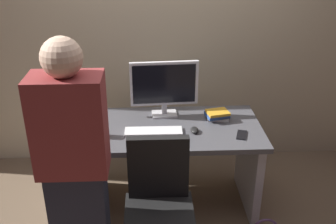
# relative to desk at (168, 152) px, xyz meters

# --- Properties ---
(ground_plane) EXTENTS (9.00, 9.00, 0.00)m
(ground_plane) POSITION_rel_desk_xyz_m (0.00, 0.00, -0.50)
(ground_plane) COLOR brown
(wall_back) EXTENTS (6.40, 0.10, 3.00)m
(wall_back) POSITION_rel_desk_xyz_m (0.00, 0.83, 1.00)
(wall_back) COLOR tan
(wall_back) RESTS_ON ground
(desk) EXTENTS (1.45, 0.74, 0.73)m
(desk) POSITION_rel_desk_xyz_m (0.00, 0.00, 0.00)
(desk) COLOR #4C4C51
(desk) RESTS_ON ground
(office_chair) EXTENTS (0.52, 0.52, 0.94)m
(office_chair) POSITION_rel_desk_xyz_m (-0.09, -0.68, -0.08)
(office_chair) COLOR black
(office_chair) RESTS_ON ground
(person_at_desk) EXTENTS (0.40, 0.24, 1.64)m
(person_at_desk) POSITION_rel_desk_xyz_m (-0.57, -0.75, 0.34)
(person_at_desk) COLOR #262838
(person_at_desk) RESTS_ON ground
(monitor) EXTENTS (0.54, 0.15, 0.46)m
(monitor) POSITION_rel_desk_xyz_m (-0.02, 0.21, 0.48)
(monitor) COLOR silver
(monitor) RESTS_ON desk
(keyboard) EXTENTS (0.43, 0.13, 0.02)m
(keyboard) POSITION_rel_desk_xyz_m (-0.11, -0.09, 0.23)
(keyboard) COLOR white
(keyboard) RESTS_ON desk
(mouse) EXTENTS (0.06, 0.10, 0.03)m
(mouse) POSITION_rel_desk_xyz_m (0.20, -0.09, 0.24)
(mouse) COLOR black
(mouse) RESTS_ON desk
(cup_near_keyboard) EXTENTS (0.07, 0.07, 0.09)m
(cup_near_keyboard) POSITION_rel_desk_xyz_m (-0.47, -0.14, 0.27)
(cup_near_keyboard) COLOR #D84C3F
(cup_near_keyboard) RESTS_ON desk
(book_stack) EXTENTS (0.20, 0.19, 0.08)m
(book_stack) POSITION_rel_desk_xyz_m (0.40, 0.11, 0.26)
(book_stack) COLOR white
(book_stack) RESTS_ON desk
(cell_phone) EXTENTS (0.11, 0.16, 0.01)m
(cell_phone) POSITION_rel_desk_xyz_m (0.54, -0.16, 0.23)
(cell_phone) COLOR black
(cell_phone) RESTS_ON desk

